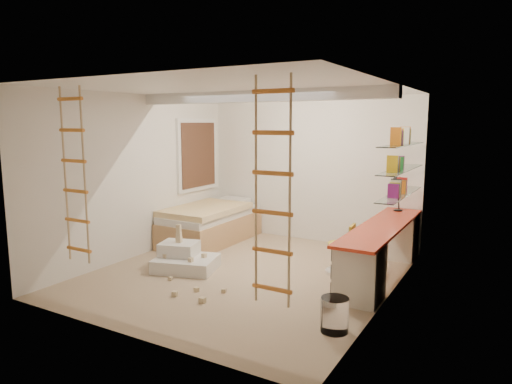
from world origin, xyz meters
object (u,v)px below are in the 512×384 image
Objects in this scene: bed at (211,224)px; play_platform at (184,259)px; swivel_chair at (342,255)px; desk at (382,248)px.

play_platform is (0.59, -1.50, -0.18)m from bed.
bed is 2.75× the size of swivel_chair.
desk is at bearing 17.92° from swivel_chair.
play_platform is at bearing -155.08° from swivel_chair.
swivel_chair is (2.68, -0.53, -0.06)m from bed.
desk is 3.22m from bed.
bed is (-3.20, 0.36, -0.07)m from desk.
swivel_chair reaches higher than play_platform.
play_platform is at bearing -68.75° from bed.
desk is at bearing -6.49° from bed.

